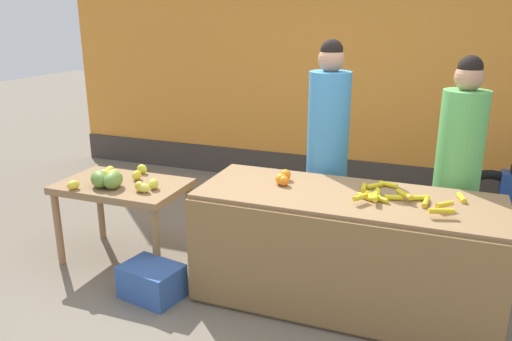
{
  "coord_description": "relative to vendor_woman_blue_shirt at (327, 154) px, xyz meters",
  "views": [
    {
      "loc": [
        1.02,
        -3.36,
        2.09
      ],
      "look_at": [
        -0.33,
        0.15,
        0.9
      ],
      "focal_mm": 35.58,
      "sensor_mm": 36.0,
      "label": 1
    }
  ],
  "objects": [
    {
      "name": "vendor_woman_green_shirt",
      "position": [
        1.02,
        -0.0,
        -0.05
      ],
      "size": [
        0.34,
        0.34,
        1.79
      ],
      "color": "#33333D",
      "rests_on": "ground"
    },
    {
      "name": "fruit_stall_counter",
      "position": [
        0.3,
        -0.66,
        -0.53
      ],
      "size": [
        2.12,
        0.83,
        0.85
      ],
      "color": "olive",
      "rests_on": "ground"
    },
    {
      "name": "ground_plane",
      "position": [
        -0.12,
        -0.65,
        -0.95
      ],
      "size": [
        24.0,
        24.0,
        0.0
      ],
      "primitive_type": "plane",
      "color": "#756B5B"
    },
    {
      "name": "banana_bunch_pile",
      "position": [
        0.64,
        -0.63,
        -0.07
      ],
      "size": [
        0.72,
        0.57,
        0.07
      ],
      "color": "yellow",
      "rests_on": "fruit_stall_counter"
    },
    {
      "name": "produce_crate",
      "position": [
        -1.06,
        -1.11,
        -0.82
      ],
      "size": [
        0.49,
        0.39,
        0.26
      ],
      "primitive_type": "cube",
      "rotation": [
        0.0,
        0.0,
        -0.18
      ],
      "color": "#3359A5",
      "rests_on": "ground"
    },
    {
      "name": "side_table_wooden",
      "position": [
        -1.59,
        -0.65,
        -0.34
      ],
      "size": [
        1.06,
        0.66,
        0.71
      ],
      "color": "olive",
      "rests_on": "ground"
    },
    {
      "name": "produce_sack",
      "position": [
        -0.82,
        0.16,
        -0.67
      ],
      "size": [
        0.31,
        0.37,
        0.56
      ],
      "primitive_type": "ellipsoid",
      "rotation": [
        0.0,
        0.0,
        1.59
      ],
      "color": "tan",
      "rests_on": "ground"
    },
    {
      "name": "vendor_woman_blue_shirt",
      "position": [
        0.0,
        0.0,
        0.0
      ],
      "size": [
        0.34,
        0.34,
        1.88
      ],
      "color": "#33333D",
      "rests_on": "ground"
    },
    {
      "name": "mango_papaya_pile",
      "position": [
        -1.62,
        -0.73,
        -0.19
      ],
      "size": [
        0.71,
        0.66,
        0.14
      ],
      "color": "yellow",
      "rests_on": "side_table_wooden"
    },
    {
      "name": "market_wall_back",
      "position": [
        -0.12,
        2.03,
        0.74
      ],
      "size": [
        7.75,
        0.23,
        3.45
      ],
      "color": "orange",
      "rests_on": "ground"
    },
    {
      "name": "orange_pile",
      "position": [
        -0.2,
        -0.58,
        -0.06
      ],
      "size": [
        0.11,
        0.21,
        0.09
      ],
      "color": "orange",
      "rests_on": "fruit_stall_counter"
    }
  ]
}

